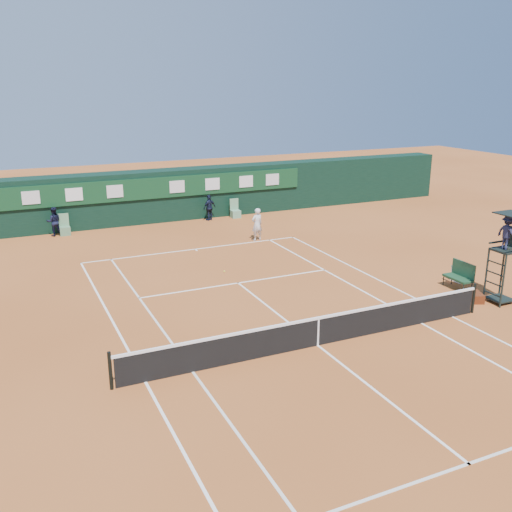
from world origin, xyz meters
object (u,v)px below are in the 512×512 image
at_px(cooler, 461,274).
at_px(tennis_net, 318,331).
at_px(player_bench, 460,274).
at_px(umpire_chair, 507,239).
at_px(player, 257,224).

bearing_deg(cooler, tennis_net, -161.80).
xyz_separation_m(tennis_net, player_bench, (7.81, 2.13, 0.09)).
distance_m(umpire_chair, player_bench, 2.60).
relative_size(umpire_chair, cooler, 5.30).
distance_m(player_bench, player, 10.89).
relative_size(umpire_chair, player_bench, 2.85).
height_order(umpire_chair, cooler, umpire_chair).
bearing_deg(player, tennis_net, 64.40).
bearing_deg(player_bench, umpire_chair, -81.47).
bearing_deg(cooler, umpire_chair, -99.41).
height_order(tennis_net, player, player).
distance_m(player_bench, cooler, 0.98).
bearing_deg(player_bench, tennis_net, -164.76).
relative_size(tennis_net, player_bench, 10.75).
xyz_separation_m(umpire_chair, player, (-4.59, 11.78, -1.60)).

